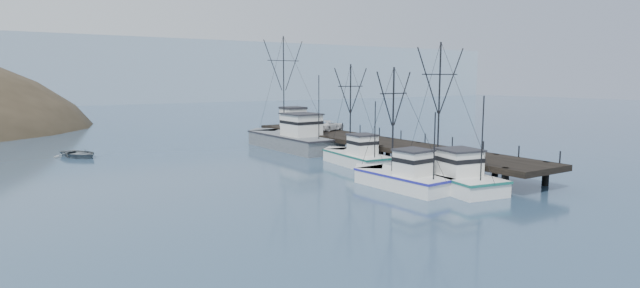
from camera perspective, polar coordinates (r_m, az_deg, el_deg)
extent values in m
plane|color=navy|center=(36.07, 3.98, -6.64)|extent=(400.00, 400.00, 0.00)
cube|color=black|center=(56.64, 5.78, 0.31)|extent=(6.00, 44.00, 0.50)
cylinder|color=black|center=(41.00, 20.39, -3.95)|extent=(0.56, 0.56, 2.00)
cylinder|color=black|center=(45.20, 24.39, -3.12)|extent=(0.56, 0.56, 2.00)
cylinder|color=black|center=(44.12, 15.22, -2.95)|extent=(0.56, 0.56, 2.00)
cylinder|color=black|center=(48.05, 19.41, -2.28)|extent=(0.56, 0.56, 2.00)
cylinder|color=black|center=(47.57, 10.77, -2.08)|extent=(0.56, 0.56, 2.00)
cylinder|color=black|center=(51.24, 15.02, -1.52)|extent=(0.56, 0.56, 2.00)
cylinder|color=black|center=(51.27, 6.95, -1.31)|extent=(0.56, 0.56, 2.00)
cylinder|color=black|center=(54.69, 11.16, -0.85)|extent=(0.56, 0.56, 2.00)
cylinder|color=black|center=(55.18, 3.65, -0.65)|extent=(0.56, 0.56, 2.00)
cylinder|color=black|center=(58.37, 7.78, -0.25)|extent=(0.56, 0.56, 2.00)
cylinder|color=black|center=(59.25, 0.80, -0.07)|extent=(0.56, 0.56, 2.00)
cylinder|color=black|center=(62.24, 4.81, 0.27)|extent=(0.56, 0.56, 2.00)
cylinder|color=black|center=(63.46, -1.67, 0.43)|extent=(0.56, 0.56, 2.00)
cylinder|color=black|center=(66.25, 2.19, 0.73)|extent=(0.56, 0.56, 2.00)
cylinder|color=black|center=(67.77, -3.84, 0.87)|extent=(0.56, 0.56, 2.00)
cylinder|color=black|center=(70.40, -0.12, 1.13)|extent=(0.56, 0.56, 2.00)
cylinder|color=black|center=(72.18, -5.74, 1.25)|extent=(0.56, 0.56, 2.00)
cylinder|color=black|center=(74.64, -2.18, 1.49)|extent=(0.56, 0.56, 2.00)
cube|color=#9EB2C6|center=(200.69, -23.67, 4.35)|extent=(360.00, 40.00, 26.00)
cube|color=white|center=(91.94, -32.32, 1.02)|extent=(1.00, 3.50, 0.90)
cylinder|color=black|center=(91.72, -32.44, 2.82)|extent=(0.08, 0.08, 6.00)
cube|color=white|center=(42.21, 14.43, -4.15)|extent=(5.45, 10.43, 1.60)
cube|color=white|center=(46.17, 10.68, -3.06)|extent=(3.83, 3.83, 1.60)
cube|color=#186155|center=(42.08, 14.46, -3.22)|extent=(5.56, 10.70, 0.18)
cube|color=silver|center=(40.92, 15.59, -2.06)|extent=(3.13, 3.21, 1.90)
cube|color=#26262B|center=(40.76, 15.64, -0.64)|extent=(3.41, 3.50, 0.16)
cylinder|color=black|center=(42.66, 13.44, 4.21)|extent=(0.14, 0.14, 10.52)
cylinder|color=black|center=(38.68, 18.05, 0.60)|extent=(0.10, 0.10, 6.31)
cube|color=white|center=(40.86, 9.46, -4.40)|extent=(3.84, 8.37, 1.60)
cube|color=white|center=(43.73, 5.62, -3.55)|extent=(3.28, 3.28, 1.60)
cube|color=#23229F|center=(40.72, 9.48, -3.44)|extent=(3.92, 8.58, 0.18)
cube|color=silver|center=(39.83, 10.59, -2.17)|extent=(2.45, 2.45, 1.90)
cube|color=#26262B|center=(39.67, 10.63, -0.70)|extent=(2.67, 2.68, 0.16)
cylinder|color=black|center=(41.01, 8.35, 2.78)|extent=(0.14, 0.14, 8.47)
cylinder|color=black|center=(38.21, 12.94, -0.23)|extent=(0.10, 0.10, 5.08)
cube|color=white|center=(51.16, 4.20, -1.92)|extent=(3.90, 8.66, 1.60)
cube|color=white|center=(54.73, 1.86, -1.29)|extent=(3.24, 3.24, 1.60)
cube|color=#16594E|center=(51.05, 4.21, -1.14)|extent=(3.98, 8.89, 0.18)
cube|color=silver|center=(50.00, 4.88, -0.12)|extent=(2.45, 2.55, 1.90)
cube|color=#26262B|center=(49.87, 4.89, 1.05)|extent=(2.66, 2.78, 0.16)
cylinder|color=black|center=(51.66, 3.49, 4.10)|extent=(0.14, 0.14, 9.01)
cylinder|color=black|center=(48.00, 6.30, 1.66)|extent=(0.10, 0.10, 5.41)
cube|color=slate|center=(62.83, -3.06, 0.12)|extent=(5.64, 14.96, 2.20)
cube|color=slate|center=(69.21, -6.25, 0.77)|extent=(5.14, 5.14, 2.20)
cube|color=black|center=(62.71, -3.07, 1.03)|extent=(5.76, 15.35, 0.18)
cube|color=silver|center=(60.97, -2.15, 2.17)|extent=(3.74, 4.30, 2.60)
cube|color=#26262B|center=(60.85, -2.15, 3.46)|extent=(4.06, 4.69, 0.16)
cylinder|color=black|center=(64.27, -4.17, 6.75)|extent=(0.14, 0.14, 12.27)
cylinder|color=black|center=(57.63, -0.13, 4.24)|extent=(0.10, 0.10, 7.36)
cube|color=silver|center=(71.48, -3.10, 3.03)|extent=(2.80, 3.00, 2.50)
cube|color=#26262B|center=(71.38, -3.11, 4.15)|extent=(3.00, 3.20, 0.30)
imported|color=silver|center=(65.70, 1.06, 2.14)|extent=(5.34, 3.94, 1.35)
imported|color=slate|center=(62.39, -25.81, -1.37)|extent=(5.77, 6.60, 1.14)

